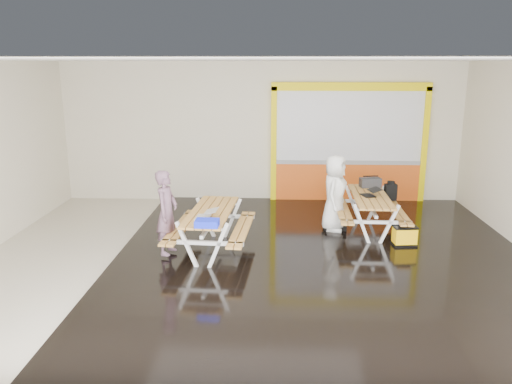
{
  "coord_description": "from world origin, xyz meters",
  "views": [
    {
      "loc": [
        0.36,
        -8.64,
        3.43
      ],
      "look_at": [
        0.0,
        0.9,
        1.0
      ],
      "focal_mm": 35.34,
      "sensor_mm": 36.0,
      "label": 1
    }
  ],
  "objects_px": {
    "picnic_table_right": "(370,204)",
    "laptop_right": "(370,193)",
    "person_left": "(167,212)",
    "dark_case": "(335,225)",
    "fluke_bag": "(404,236)",
    "laptop_left": "(206,215)",
    "backpack": "(391,191)",
    "picnic_table_left": "(211,221)",
    "toolbox": "(370,183)",
    "person_right": "(335,193)",
    "blue_pouch": "(207,223)"
  },
  "relations": [
    {
      "from": "picnic_table_right",
      "to": "laptop_right",
      "type": "bearing_deg",
      "value": -108.14
    },
    {
      "from": "person_left",
      "to": "dark_case",
      "type": "relative_size",
      "value": 3.4
    },
    {
      "from": "person_left",
      "to": "fluke_bag",
      "type": "distance_m",
      "value": 4.52
    },
    {
      "from": "laptop_left",
      "to": "backpack",
      "type": "relative_size",
      "value": 0.97
    },
    {
      "from": "picnic_table_left",
      "to": "dark_case",
      "type": "height_order",
      "value": "picnic_table_left"
    },
    {
      "from": "picnic_table_right",
      "to": "toolbox",
      "type": "relative_size",
      "value": 4.29
    },
    {
      "from": "picnic_table_left",
      "to": "person_left",
      "type": "distance_m",
      "value": 0.84
    },
    {
      "from": "person_left",
      "to": "laptop_right",
      "type": "xyz_separation_m",
      "value": [
        3.89,
        1.55,
        -0.01
      ]
    },
    {
      "from": "picnic_table_left",
      "to": "person_right",
      "type": "xyz_separation_m",
      "value": [
        2.41,
        1.32,
        0.21
      ]
    },
    {
      "from": "person_right",
      "to": "fluke_bag",
      "type": "bearing_deg",
      "value": -107.53
    },
    {
      "from": "picnic_table_right",
      "to": "backpack",
      "type": "bearing_deg",
      "value": 49.38
    },
    {
      "from": "person_left",
      "to": "fluke_bag",
      "type": "height_order",
      "value": "person_left"
    },
    {
      "from": "laptop_left",
      "to": "blue_pouch",
      "type": "xyz_separation_m",
      "value": [
        0.08,
        -0.47,
        0.0
      ]
    },
    {
      "from": "person_left",
      "to": "person_right",
      "type": "relative_size",
      "value": 0.96
    },
    {
      "from": "picnic_table_left",
      "to": "toolbox",
      "type": "relative_size",
      "value": 4.53
    },
    {
      "from": "backpack",
      "to": "person_left",
      "type": "bearing_deg",
      "value": -153.5
    },
    {
      "from": "laptop_right",
      "to": "blue_pouch",
      "type": "bearing_deg",
      "value": -144.44
    },
    {
      "from": "backpack",
      "to": "dark_case",
      "type": "distance_m",
      "value": 1.52
    },
    {
      "from": "blue_pouch",
      "to": "toolbox",
      "type": "height_order",
      "value": "toolbox"
    },
    {
      "from": "blue_pouch",
      "to": "backpack",
      "type": "bearing_deg",
      "value": 38.27
    },
    {
      "from": "picnic_table_left",
      "to": "dark_case",
      "type": "distance_m",
      "value": 2.83
    },
    {
      "from": "laptop_left",
      "to": "backpack",
      "type": "xyz_separation_m",
      "value": [
        3.73,
        2.41,
        -0.14
      ]
    },
    {
      "from": "toolbox",
      "to": "laptop_right",
      "type": "bearing_deg",
      "value": -99.83
    },
    {
      "from": "picnic_table_right",
      "to": "fluke_bag",
      "type": "height_order",
      "value": "picnic_table_right"
    },
    {
      "from": "laptop_right",
      "to": "person_right",
      "type": "bearing_deg",
      "value": 176.14
    },
    {
      "from": "person_right",
      "to": "toolbox",
      "type": "relative_size",
      "value": 3.31
    },
    {
      "from": "person_left",
      "to": "laptop_left",
      "type": "distance_m",
      "value": 0.75
    },
    {
      "from": "laptop_left",
      "to": "toolbox",
      "type": "height_order",
      "value": "toolbox"
    },
    {
      "from": "picnic_table_right",
      "to": "blue_pouch",
      "type": "distance_m",
      "value": 3.81
    },
    {
      "from": "blue_pouch",
      "to": "backpack",
      "type": "distance_m",
      "value": 4.64
    },
    {
      "from": "picnic_table_right",
      "to": "blue_pouch",
      "type": "height_order",
      "value": "blue_pouch"
    },
    {
      "from": "dark_case",
      "to": "picnic_table_right",
      "type": "bearing_deg",
      "value": -4.87
    },
    {
      "from": "picnic_table_left",
      "to": "picnic_table_right",
      "type": "xyz_separation_m",
      "value": [
        3.14,
        1.3,
        -0.02
      ]
    },
    {
      "from": "person_right",
      "to": "fluke_bag",
      "type": "height_order",
      "value": "person_right"
    },
    {
      "from": "toolbox",
      "to": "picnic_table_left",
      "type": "bearing_deg",
      "value": -148.11
    },
    {
      "from": "person_right",
      "to": "toolbox",
      "type": "bearing_deg",
      "value": -32.65
    },
    {
      "from": "person_right",
      "to": "backpack",
      "type": "bearing_deg",
      "value": -46.4
    },
    {
      "from": "picnic_table_right",
      "to": "backpack",
      "type": "height_order",
      "value": "backpack"
    },
    {
      "from": "picnic_table_right",
      "to": "person_left",
      "type": "distance_m",
      "value": 4.21
    },
    {
      "from": "laptop_left",
      "to": "picnic_table_left",
      "type": "bearing_deg",
      "value": 86.2
    },
    {
      "from": "laptop_right",
      "to": "laptop_left",
      "type": "bearing_deg",
      "value": -151.26
    },
    {
      "from": "fluke_bag",
      "to": "picnic_table_right",
      "type": "bearing_deg",
      "value": 121.18
    },
    {
      "from": "laptop_right",
      "to": "backpack",
      "type": "distance_m",
      "value": 0.88
    },
    {
      "from": "picnic_table_right",
      "to": "blue_pouch",
      "type": "xyz_separation_m",
      "value": [
        -3.09,
        -2.23,
        0.27
      ]
    },
    {
      "from": "backpack",
      "to": "dark_case",
      "type": "bearing_deg",
      "value": -154.96
    },
    {
      "from": "person_right",
      "to": "dark_case",
      "type": "xyz_separation_m",
      "value": [
        0.03,
        0.04,
        -0.71
      ]
    },
    {
      "from": "blue_pouch",
      "to": "dark_case",
      "type": "distance_m",
      "value": 3.39
    },
    {
      "from": "picnic_table_right",
      "to": "laptop_left",
      "type": "bearing_deg",
      "value": -150.98
    },
    {
      "from": "laptop_right",
      "to": "toolbox",
      "type": "height_order",
      "value": "toolbox"
    },
    {
      "from": "laptop_left",
      "to": "dark_case",
      "type": "distance_m",
      "value": 3.15
    }
  ]
}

